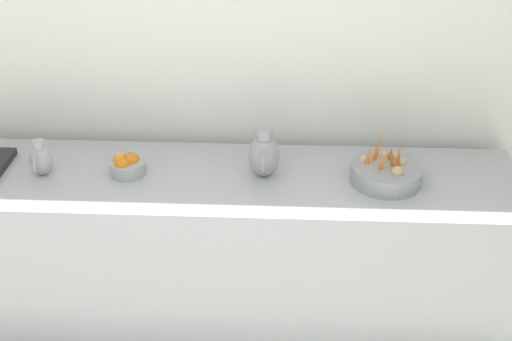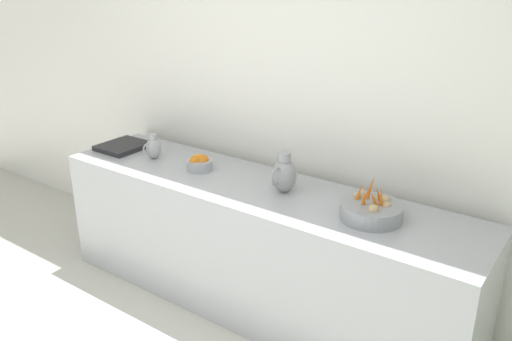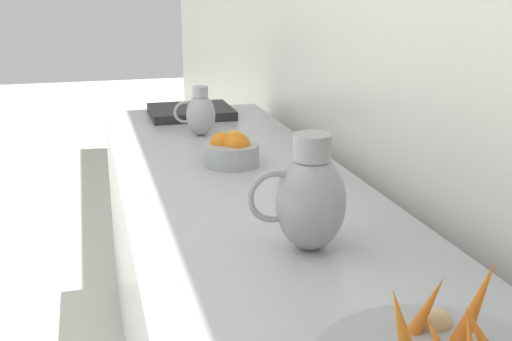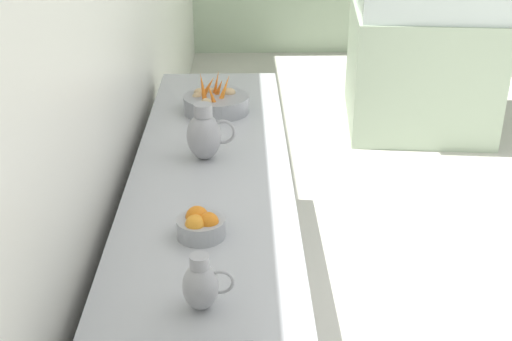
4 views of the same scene
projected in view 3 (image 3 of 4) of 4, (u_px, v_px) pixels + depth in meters
name	position (u px, v px, depth m)	size (l,w,h in m)	color
orange_bowl	(232.00, 150.00, 1.95)	(0.17, 0.17, 0.11)	#9EA0A5
metal_pitcher_tall	(310.00, 198.00, 1.32)	(0.21, 0.15, 0.25)	#939399
metal_pitcher_short	(200.00, 113.00, 2.30)	(0.15, 0.11, 0.18)	#A3A3A8
counter_sink_basin	(191.00, 112.00, 2.65)	(0.34, 0.30, 0.04)	#232326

